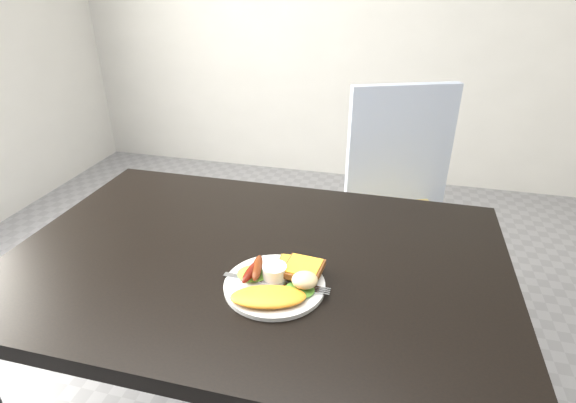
{
  "coord_description": "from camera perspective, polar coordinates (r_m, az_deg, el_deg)",
  "views": [
    {
      "loc": [
        0.3,
        -0.87,
        1.37
      ],
      "look_at": [
        0.08,
        0.01,
        0.9
      ],
      "focal_mm": 28.0,
      "sensor_mm": 36.0,
      "label": 1
    }
  ],
  "objects": [
    {
      "name": "sausage_b",
      "position": [
        1.01,
        -3.93,
        -8.36
      ],
      "size": [
        0.04,
        0.1,
        0.02
      ],
      "primitive_type": "ellipsoid",
      "rotation": [
        0.0,
        0.0,
        0.18
      ],
      "color": "#641E0B",
      "rests_on": "lettuce_left"
    },
    {
      "name": "dining_chair",
      "position": [
        1.86,
        12.94,
        -3.08
      ],
      "size": [
        0.57,
        0.57,
        0.05
      ],
      "primitive_type": "cube",
      "rotation": [
        0.0,
        0.0,
        0.38
      ],
      "color": "tan",
      "rests_on": "ground"
    },
    {
      "name": "lettuce_left",
      "position": [
        1.02,
        -4.44,
        -9.09
      ],
      "size": [
        0.09,
        0.08,
        0.01
      ],
      "primitive_type": "ellipsoid",
      "rotation": [
        0.0,
        0.0,
        0.27
      ],
      "color": "#458821",
      "rests_on": "plate"
    },
    {
      "name": "potato_salad",
      "position": [
        0.96,
        2.14,
        -9.93
      ],
      "size": [
        0.06,
        0.06,
        0.03
      ],
      "primitive_type": "ellipsoid",
      "rotation": [
        0.0,
        0.0,
        0.18
      ],
      "color": "#FAE0B3",
      "rests_on": "lettuce_right"
    },
    {
      "name": "sausage_a",
      "position": [
        1.0,
        -4.71,
        -8.85
      ],
      "size": [
        0.03,
        0.09,
        0.02
      ],
      "primitive_type": "ellipsoid",
      "rotation": [
        0.0,
        0.0,
        -0.11
      ],
      "color": "#670B07",
      "rests_on": "lettuce_left"
    },
    {
      "name": "toast_a",
      "position": [
        1.03,
        0.82,
        -8.39
      ],
      "size": [
        0.08,
        0.08,
        0.01
      ],
      "primitive_type": "cube",
      "rotation": [
        0.0,
        0.0,
        0.04
      ],
      "color": "olive",
      "rests_on": "plate"
    },
    {
      "name": "plate",
      "position": [
        1.0,
        -1.71,
        -10.57
      ],
      "size": [
        0.22,
        0.22,
        0.01
      ],
      "primitive_type": "cylinder",
      "color": "white",
      "rests_on": "dining_table"
    },
    {
      "name": "toast_b",
      "position": [
        1.0,
        1.98,
        -8.51
      ],
      "size": [
        0.09,
        0.09,
        0.01
      ],
      "primitive_type": "cube",
      "rotation": [
        0.0,
        0.0,
        -0.1
      ],
      "color": "brown",
      "rests_on": "toast_a"
    },
    {
      "name": "ramekin",
      "position": [
        1.0,
        -1.71,
        -8.92
      ],
      "size": [
        0.06,
        0.06,
        0.03
      ],
      "primitive_type": "cylinder",
      "rotation": [
        0.0,
        0.0,
        0.06
      ],
      "color": "white",
      "rests_on": "plate"
    },
    {
      "name": "omelette",
      "position": [
        0.94,
        -2.53,
        -11.99
      ],
      "size": [
        0.17,
        0.11,
        0.02
      ],
      "primitive_type": "ellipsoid",
      "rotation": [
        0.0,
        0.0,
        0.26
      ],
      "color": "#F39A35",
      "rests_on": "plate"
    },
    {
      "name": "lettuce_right",
      "position": [
        0.97,
        1.48,
        -11.1
      ],
      "size": [
        0.07,
        0.07,
        0.01
      ],
      "primitive_type": "ellipsoid",
      "rotation": [
        0.0,
        0.0,
        -0.15
      ],
      "color": "#4A952C",
      "rests_on": "plate"
    },
    {
      "name": "fork",
      "position": [
        1.0,
        -3.32,
        -10.06
      ],
      "size": [
        0.18,
        0.02,
        0.0
      ],
      "primitive_type": "cube",
      "rotation": [
        0.0,
        0.0,
        -0.03
      ],
      "color": "#ADAFB7",
      "rests_on": "plate"
    },
    {
      "name": "person",
      "position": [
        1.56,
        1.27,
        0.89
      ],
      "size": [
        0.49,
        0.33,
        1.35
      ],
      "primitive_type": "imported",
      "rotation": [
        0.0,
        0.0,
        3.14
      ],
      "color": "navy",
      "rests_on": "ground"
    },
    {
      "name": "dining_table",
      "position": [
        1.12,
        -3.99,
        -7.61
      ],
      "size": [
        1.2,
        0.8,
        0.04
      ],
      "primitive_type": "cube",
      "color": "black",
      "rests_on": "ground"
    }
  ]
}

